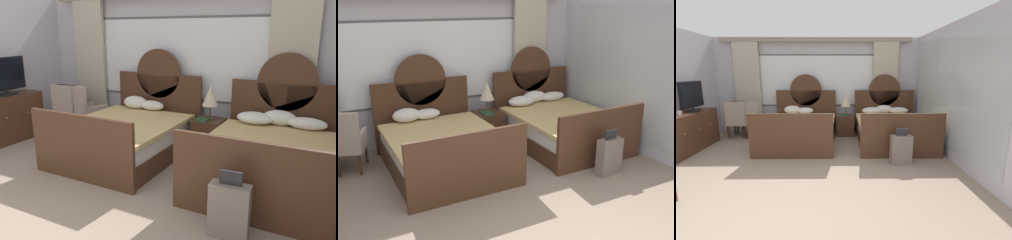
{
  "view_description": "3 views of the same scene",
  "coord_description": "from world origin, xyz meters",
  "views": [
    {
      "loc": [
        2.66,
        -1.07,
        1.99
      ],
      "look_at": [
        0.64,
        2.76,
        0.81
      ],
      "focal_mm": 35.28,
      "sensor_mm": 36.0,
      "label": 1
    },
    {
      "loc": [
        -1.98,
        -2.07,
        2.52
      ],
      "look_at": [
        0.66,
        2.85,
        0.74
      ],
      "focal_mm": 39.66,
      "sensor_mm": 36.0,
      "label": 2
    },
    {
      "loc": [
        0.72,
        -2.42,
        1.74
      ],
      "look_at": [
        0.77,
        2.33,
        0.75
      ],
      "focal_mm": 24.66,
      "sensor_mm": 36.0,
      "label": 3
    }
  ],
  "objects": [
    {
      "name": "wall_back_window",
      "position": [
        0.0,
        4.39,
        1.41
      ],
      "size": [
        5.81,
        0.22,
        2.7
      ],
      "color": "silver",
      "rests_on": "ground_plane"
    },
    {
      "name": "wall_right_mirror",
      "position": [
        2.94,
        1.92,
        1.35
      ],
      "size": [
        0.08,
        4.99,
        2.7
      ],
      "color": "silver",
      "rests_on": "ground_plane"
    },
    {
      "name": "bed_near_window",
      "position": [
        -0.3,
        3.17,
        0.35
      ],
      "size": [
        1.69,
        2.19,
        1.68
      ],
      "color": "#472B1C",
      "rests_on": "ground_plane"
    },
    {
      "name": "bed_near_mirror",
      "position": [
        1.94,
        3.18,
        0.35
      ],
      "size": [
        1.69,
        2.19,
        1.68
      ],
      "color": "#472B1C",
      "rests_on": "ground_plane"
    },
    {
      "name": "nightstand_between_beds",
      "position": [
        0.82,
        3.88,
        0.29
      ],
      "size": [
        0.48,
        0.5,
        0.58
      ],
      "color": "#472B1C",
      "rests_on": "ground_plane"
    },
    {
      "name": "table_lamp_on_nightstand",
      "position": [
        0.83,
        3.9,
        0.96
      ],
      "size": [
        0.27,
        0.27,
        0.56
      ],
      "color": "brown",
      "rests_on": "nightstand_between_beds"
    },
    {
      "name": "book_on_nightstand",
      "position": [
        0.76,
        3.78,
        0.59
      ],
      "size": [
        0.18,
        0.26,
        0.03
      ],
      "color": "#285133",
      "rests_on": "nightstand_between_beds"
    },
    {
      "name": "armchair_by_window_left",
      "position": [
        -1.67,
        3.71,
        0.52
      ],
      "size": [
        0.73,
        0.73,
        0.99
      ],
      "color": "#B29E8E",
      "rests_on": "ground_plane"
    },
    {
      "name": "suitcase_on_floor",
      "position": [
        1.85,
        1.76,
        0.29
      ],
      "size": [
        0.41,
        0.2,
        0.71
      ],
      "color": "#75665B",
      "rests_on": "ground_plane"
    }
  ]
}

